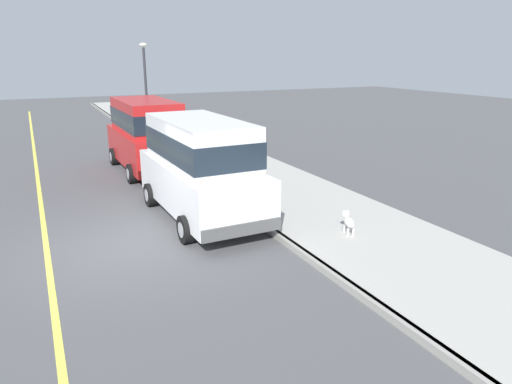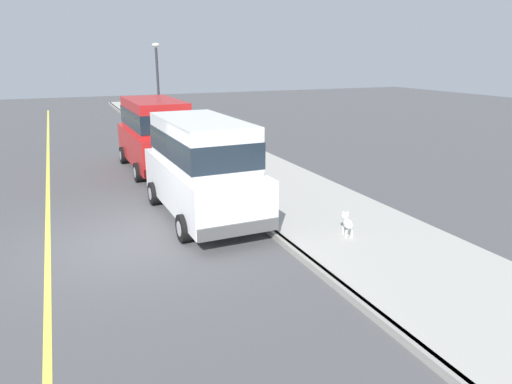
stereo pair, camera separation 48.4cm
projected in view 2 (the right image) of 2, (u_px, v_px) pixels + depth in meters
ground_plane at (127, 246)px, 10.22m from camera, size 80.00×80.00×0.00m
curb at (260, 223)px, 11.41m from camera, size 0.16×64.00×0.14m
sidewalk at (324, 214)px, 12.09m from camera, size 3.60×64.00×0.14m
lane_centre_line at (48, 258)px, 9.61m from camera, size 0.12×57.60×0.01m
car_white_van at (202, 164)px, 11.75m from camera, size 2.22×4.94×2.52m
car_red_van at (155, 131)px, 16.66m from camera, size 2.21×4.94×2.52m
dog_white at (347, 222)px, 10.42m from camera, size 0.36×0.73×0.49m
street_lamp at (158, 79)px, 22.18m from camera, size 0.36×0.36×4.42m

